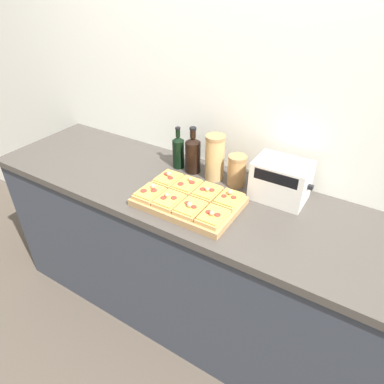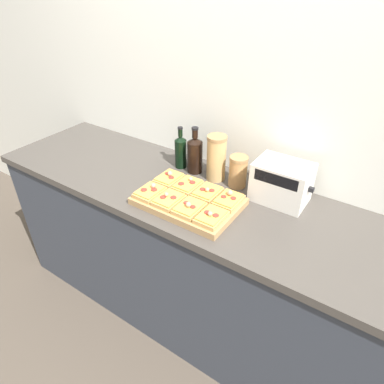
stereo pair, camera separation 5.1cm
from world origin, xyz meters
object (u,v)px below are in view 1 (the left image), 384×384
Objects in this scene: grain_jar_short at (237,171)px; cutting_board at (189,201)px; wine_bottle at (193,154)px; grain_jar_tall at (215,157)px; olive_oil_bottle at (178,151)px; toaster_oven at (281,181)px.

cutting_board is at bearing -112.11° from grain_jar_short.
grain_jar_tall is at bearing 0.00° from wine_bottle.
grain_jar_tall reaches higher than olive_oil_bottle.
cutting_board is 1.96× the size of grain_jar_tall.
grain_jar_tall is at bearing 180.00° from grain_jar_short.
toaster_oven is (0.36, -0.00, -0.02)m from grain_jar_tall.
grain_jar_tall reaches higher than grain_jar_short.
olive_oil_bottle is at bearing 180.00° from grain_jar_short.
grain_jar_short is (0.13, -0.00, -0.04)m from grain_jar_tall.
cutting_board is 0.33m from wine_bottle.
cutting_board is 1.85× the size of wine_bottle.
cutting_board is at bearing -61.79° from wine_bottle.
wine_bottle is 0.50m from toaster_oven.
wine_bottle is 0.92× the size of toaster_oven.
olive_oil_bottle is 0.10m from wine_bottle.
grain_jar_short is at bearing 0.00° from wine_bottle.
olive_oil_bottle reaches higher than toaster_oven.
toaster_oven is at bearing 38.97° from cutting_board.
toaster_oven is at bearing -0.21° from grain_jar_short.
olive_oil_bottle is 0.59m from toaster_oven.
grain_jar_short is (0.11, 0.28, 0.07)m from cutting_board.
grain_jar_tall reaches higher than cutting_board.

